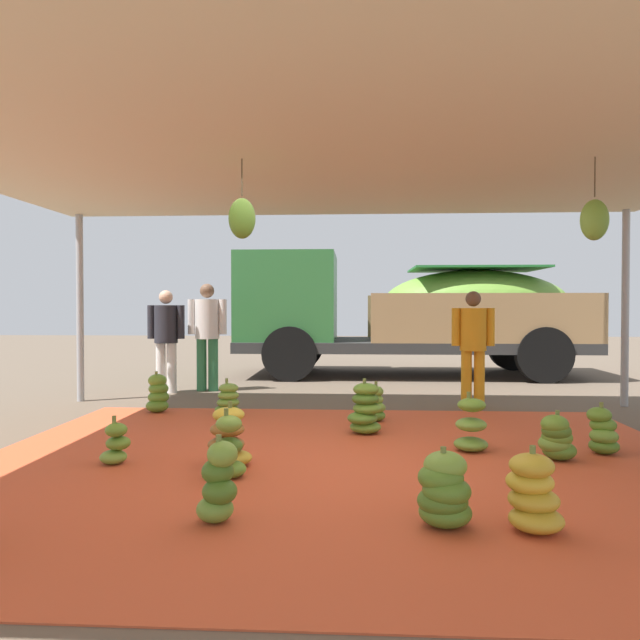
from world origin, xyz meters
TOP-DOWN VIEW (x-y plane):
  - ground_plane at (0.00, 3.00)m, footprint 40.00×40.00m
  - tarp_orange at (0.00, 0.00)m, footprint 6.42×5.46m
  - tent_canopy at (0.01, -0.08)m, footprint 8.00×7.00m
  - banana_bunch_0 at (0.38, 1.96)m, footprint 0.29×0.28m
  - banana_bunch_1 at (-1.45, 2.30)m, footprint 0.40×0.40m
  - banana_bunch_2 at (-1.91, -0.14)m, footprint 0.32×0.32m
  - banana_bunch_3 at (0.24, 1.25)m, footprint 0.47×0.45m
  - banana_bunch_5 at (1.22, 0.52)m, footprint 0.37×0.37m
  - banana_bunch_6 at (1.90, 0.21)m, footprint 0.35×0.35m
  - banana_bunch_7 at (-0.93, -0.13)m, footprint 0.42×0.41m
  - banana_bunch_9 at (1.21, -1.50)m, footprint 0.42×0.43m
  - banana_bunch_10 at (-0.71, -1.48)m, footprint 0.34×0.32m
  - banana_bunch_11 at (-2.38, 2.43)m, footprint 0.38×0.38m
  - banana_bunch_12 at (2.41, 0.49)m, footprint 0.35×0.38m
  - banana_bunch_13 at (-0.85, -0.50)m, footprint 0.35×0.35m
  - banana_bunch_14 at (0.68, -1.48)m, footprint 0.43×0.43m
  - cargo_truck_main at (1.10, 6.94)m, footprint 6.73×2.50m
  - worker_0 at (-2.83, 4.21)m, footprint 0.59×0.36m
  - worker_1 at (1.73, 3.12)m, footprint 0.57×0.35m
  - worker_2 at (-2.24, 4.47)m, footprint 0.63×0.39m

SIDE VIEW (x-z plane):
  - ground_plane at x=0.00m, z-range 0.00..0.00m
  - tarp_orange at x=0.00m, z-range 0.00..0.01m
  - banana_bunch_2 at x=-1.91m, z-range -0.03..0.38m
  - banana_bunch_1 at x=-1.45m, z-range -0.03..0.42m
  - banana_bunch_6 at x=1.90m, z-range -0.02..0.42m
  - banana_bunch_0 at x=0.38m, z-range -0.03..0.44m
  - banana_bunch_12 at x=2.41m, z-range -0.03..0.44m
  - banana_bunch_9 at x=1.21m, z-range -0.03..0.48m
  - banana_bunch_14 at x=0.68m, z-range -0.02..0.47m
  - banana_bunch_5 at x=1.22m, z-range -0.04..0.51m
  - banana_bunch_11 at x=-2.38m, z-range -0.03..0.50m
  - banana_bunch_13 at x=-0.85m, z-range -0.04..0.51m
  - banana_bunch_7 at x=-0.93m, z-range -0.04..0.51m
  - banana_bunch_10 at x=-0.71m, z-range -0.03..0.52m
  - banana_bunch_3 at x=0.24m, z-range -0.04..0.55m
  - worker_1 at x=1.73m, z-range 0.13..1.70m
  - worker_0 at x=-2.83m, z-range 0.13..1.75m
  - worker_2 at x=-2.24m, z-range 0.14..1.87m
  - cargo_truck_main at x=1.10m, z-range 0.08..2.48m
  - tent_canopy at x=0.01m, z-range 1.28..4.02m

